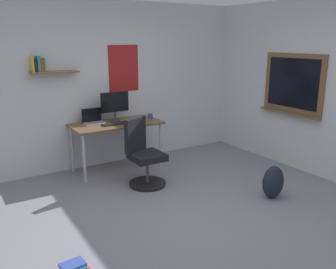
{
  "coord_description": "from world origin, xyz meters",
  "views": [
    {
      "loc": [
        -2.21,
        -2.96,
        2.01
      ],
      "look_at": [
        0.09,
        0.71,
        0.85
      ],
      "focal_mm": 38.26,
      "sensor_mm": 36.0,
      "label": 1
    }
  ],
  "objects_px": {
    "desk": "(116,128)",
    "office_chair": "(143,157)",
    "book_stack_on_floor": "(74,267)",
    "keyboard": "(114,124)",
    "computer_mouse": "(131,121)",
    "coffee_mug": "(150,116)",
    "laptop": "(93,120)",
    "backpack": "(273,182)",
    "monitor_primary": "(115,104)"
  },
  "relations": [
    {
      "from": "laptop",
      "to": "backpack",
      "type": "distance_m",
      "value": 2.79
    },
    {
      "from": "office_chair",
      "to": "computer_mouse",
      "type": "xyz_separation_m",
      "value": [
        0.15,
        0.68,
        0.36
      ]
    },
    {
      "from": "backpack",
      "to": "book_stack_on_floor",
      "type": "height_order",
      "value": "backpack"
    },
    {
      "from": "backpack",
      "to": "computer_mouse",
      "type": "bearing_deg",
      "value": 118.05
    },
    {
      "from": "laptop",
      "to": "backpack",
      "type": "height_order",
      "value": "laptop"
    },
    {
      "from": "monitor_primary",
      "to": "coffee_mug",
      "type": "distance_m",
      "value": 0.62
    },
    {
      "from": "monitor_primary",
      "to": "computer_mouse",
      "type": "bearing_deg",
      "value": -47.76
    },
    {
      "from": "desk",
      "to": "monitor_primary",
      "type": "relative_size",
      "value": 2.97
    },
    {
      "from": "desk",
      "to": "keyboard",
      "type": "relative_size",
      "value": 3.73
    },
    {
      "from": "computer_mouse",
      "to": "backpack",
      "type": "bearing_deg",
      "value": -61.95
    },
    {
      "from": "office_chair",
      "to": "monitor_primary",
      "type": "height_order",
      "value": "monitor_primary"
    },
    {
      "from": "book_stack_on_floor",
      "to": "monitor_primary",
      "type": "bearing_deg",
      "value": 57.86
    },
    {
      "from": "keyboard",
      "to": "coffee_mug",
      "type": "relative_size",
      "value": 4.02
    },
    {
      "from": "keyboard",
      "to": "backpack",
      "type": "height_order",
      "value": "keyboard"
    },
    {
      "from": "office_chair",
      "to": "book_stack_on_floor",
      "type": "bearing_deg",
      "value": -135.95
    },
    {
      "from": "monitor_primary",
      "to": "coffee_mug",
      "type": "relative_size",
      "value": 5.04
    },
    {
      "from": "laptop",
      "to": "coffee_mug",
      "type": "xyz_separation_m",
      "value": [
        0.9,
        -0.19,
        -0.01
      ]
    },
    {
      "from": "desk",
      "to": "laptop",
      "type": "xyz_separation_m",
      "value": [
        -0.31,
        0.16,
        0.13
      ]
    },
    {
      "from": "book_stack_on_floor",
      "to": "keyboard",
      "type": "bearing_deg",
      "value": 57.5
    },
    {
      "from": "book_stack_on_floor",
      "to": "computer_mouse",
      "type": "bearing_deg",
      "value": 52.41
    },
    {
      "from": "office_chair",
      "to": "backpack",
      "type": "bearing_deg",
      "value": -47.1
    },
    {
      "from": "desk",
      "to": "backpack",
      "type": "relative_size",
      "value": 3.18
    },
    {
      "from": "coffee_mug",
      "to": "backpack",
      "type": "height_order",
      "value": "coffee_mug"
    },
    {
      "from": "desk",
      "to": "book_stack_on_floor",
      "type": "relative_size",
      "value": 5.59
    },
    {
      "from": "desk",
      "to": "laptop",
      "type": "relative_size",
      "value": 4.45
    },
    {
      "from": "laptop",
      "to": "keyboard",
      "type": "height_order",
      "value": "laptop"
    },
    {
      "from": "monitor_primary",
      "to": "computer_mouse",
      "type": "relative_size",
      "value": 4.46
    },
    {
      "from": "desk",
      "to": "office_chair",
      "type": "distance_m",
      "value": 0.82
    },
    {
      "from": "backpack",
      "to": "book_stack_on_floor",
      "type": "distance_m",
      "value": 2.69
    },
    {
      "from": "office_chair",
      "to": "laptop",
      "type": "height_order",
      "value": "laptop"
    },
    {
      "from": "office_chair",
      "to": "laptop",
      "type": "xyz_separation_m",
      "value": [
        -0.37,
        0.93,
        0.4
      ]
    },
    {
      "from": "keyboard",
      "to": "coffee_mug",
      "type": "distance_m",
      "value": 0.66
    },
    {
      "from": "office_chair",
      "to": "monitor_primary",
      "type": "relative_size",
      "value": 2.05
    },
    {
      "from": "laptop",
      "to": "coffee_mug",
      "type": "distance_m",
      "value": 0.92
    },
    {
      "from": "keyboard",
      "to": "computer_mouse",
      "type": "relative_size",
      "value": 3.56
    },
    {
      "from": "laptop",
      "to": "keyboard",
      "type": "relative_size",
      "value": 0.84
    },
    {
      "from": "monitor_primary",
      "to": "book_stack_on_floor",
      "type": "bearing_deg",
      "value": -122.14
    },
    {
      "from": "laptop",
      "to": "monitor_primary",
      "type": "height_order",
      "value": "monitor_primary"
    },
    {
      "from": "keyboard",
      "to": "coffee_mug",
      "type": "xyz_separation_m",
      "value": [
        0.66,
        0.05,
        0.04
      ]
    },
    {
      "from": "desk",
      "to": "office_chair",
      "type": "height_order",
      "value": "office_chair"
    },
    {
      "from": "office_chair",
      "to": "coffee_mug",
      "type": "distance_m",
      "value": 0.98
    },
    {
      "from": "desk",
      "to": "laptop",
      "type": "bearing_deg",
      "value": 153.01
    },
    {
      "from": "laptop",
      "to": "keyboard",
      "type": "distance_m",
      "value": 0.35
    },
    {
      "from": "office_chair",
      "to": "computer_mouse",
      "type": "bearing_deg",
      "value": 77.65
    },
    {
      "from": "desk",
      "to": "book_stack_on_floor",
      "type": "bearing_deg",
      "value": -122.78
    },
    {
      "from": "coffee_mug",
      "to": "keyboard",
      "type": "bearing_deg",
      "value": -175.66
    },
    {
      "from": "office_chair",
      "to": "book_stack_on_floor",
      "type": "distance_m",
      "value": 2.08
    },
    {
      "from": "computer_mouse",
      "to": "coffee_mug",
      "type": "xyz_separation_m",
      "value": [
        0.38,
        0.05,
        0.03
      ]
    },
    {
      "from": "laptop",
      "to": "keyboard",
      "type": "xyz_separation_m",
      "value": [
        0.24,
        -0.24,
        -0.04
      ]
    },
    {
      "from": "backpack",
      "to": "office_chair",
      "type": "bearing_deg",
      "value": 132.9
    }
  ]
}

